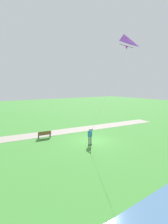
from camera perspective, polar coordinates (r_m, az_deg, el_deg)
ground_plane at (r=17.66m, az=3.48°, el=-10.47°), size 120.00×120.00×0.00m
walkway_path at (r=21.04m, az=-9.80°, el=-7.31°), size 6.40×32.05×0.02m
person_kite_flyer at (r=16.14m, az=2.22°, el=-8.44°), size 0.62×0.52×1.83m
flying_kite at (r=12.52m, az=14.26°, el=23.33°), size 4.25×1.82×7.82m
park_bench_near_walkway at (r=18.87m, az=-14.21°, el=-7.80°), size 0.62×1.54×0.88m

